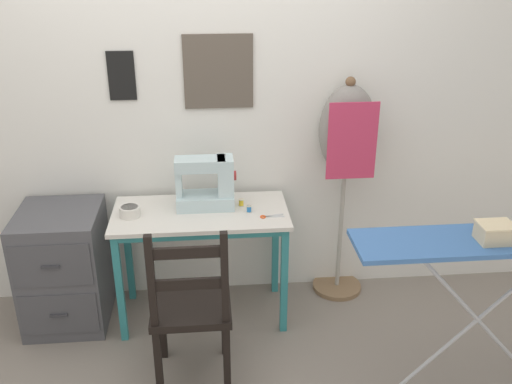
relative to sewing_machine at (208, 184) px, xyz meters
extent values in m
plane|color=gray|center=(-0.05, -0.31, -0.85)|extent=(14.00, 14.00, 0.00)
cube|color=silver|center=(-0.05, 0.26, 0.42)|extent=(10.00, 0.05, 2.55)
cube|color=brown|center=(0.08, 0.22, 0.60)|extent=(0.40, 0.02, 0.42)
cube|color=black|center=(-0.47, 0.23, 0.59)|extent=(0.15, 0.01, 0.28)
cube|color=silver|center=(-0.05, -0.06, -0.16)|extent=(1.01, 0.50, 0.02)
cube|color=teal|center=(-0.05, -0.27, -0.19)|extent=(0.93, 0.03, 0.04)
cube|color=teal|center=(-0.52, -0.27, -0.51)|extent=(0.04, 0.04, 0.68)
cube|color=teal|center=(0.41, -0.27, -0.51)|extent=(0.04, 0.04, 0.68)
cube|color=teal|center=(-0.52, 0.15, -0.51)|extent=(0.04, 0.04, 0.68)
cube|color=teal|center=(0.41, 0.15, -0.51)|extent=(0.04, 0.04, 0.68)
cube|color=silver|center=(-0.02, 0.00, -0.10)|extent=(0.33, 0.18, 0.08)
cube|color=silver|center=(0.10, 0.00, 0.05)|extent=(0.09, 0.15, 0.22)
cube|color=silver|center=(-0.04, 0.00, 0.12)|extent=(0.29, 0.13, 0.07)
cube|color=silver|center=(-0.17, 0.00, 0.01)|extent=(0.04, 0.10, 0.15)
cylinder|color=#B22D2D|center=(0.15, 0.00, 0.05)|extent=(0.02, 0.06, 0.06)
cylinder|color=#99999E|center=(0.10, 0.00, 0.17)|extent=(0.01, 0.01, 0.02)
cylinder|color=silver|center=(-0.45, -0.08, -0.11)|extent=(0.12, 0.12, 0.06)
cylinder|color=gray|center=(-0.45, -0.08, -0.09)|extent=(0.10, 0.10, 0.01)
cube|color=silver|center=(0.37, -0.16, -0.14)|extent=(0.11, 0.03, 0.00)
cube|color=silver|center=(0.37, -0.17, -0.14)|extent=(0.11, 0.02, 0.00)
torus|color=#DB511E|center=(0.30, -0.17, -0.14)|extent=(0.03, 0.03, 0.01)
torus|color=#DB511E|center=(0.30, -0.17, -0.14)|extent=(0.03, 0.03, 0.01)
cylinder|color=yellow|center=(0.19, 0.00, -0.12)|extent=(0.03, 0.03, 0.04)
cylinder|color=beige|center=(0.19, 0.00, -0.10)|extent=(0.03, 0.03, 0.00)
cylinder|color=beige|center=(0.19, 0.00, -0.14)|extent=(0.03, 0.03, 0.00)
cylinder|color=#2875C1|center=(0.23, -0.09, -0.12)|extent=(0.03, 0.03, 0.04)
cylinder|color=beige|center=(0.23, -0.09, -0.10)|extent=(0.03, 0.03, 0.00)
cylinder|color=beige|center=(0.23, -0.09, -0.14)|extent=(0.03, 0.03, 0.00)
cube|color=black|center=(-0.11, -0.60, -0.41)|extent=(0.40, 0.38, 0.04)
cube|color=black|center=(-0.28, -0.44, -0.64)|extent=(0.04, 0.04, 0.42)
cube|color=black|center=(0.06, -0.44, -0.64)|extent=(0.04, 0.04, 0.42)
cube|color=black|center=(-0.28, -0.76, -0.64)|extent=(0.04, 0.04, 0.42)
cube|color=black|center=(0.06, -0.76, -0.64)|extent=(0.04, 0.04, 0.42)
cube|color=black|center=(-0.28, -0.76, -0.15)|extent=(0.04, 0.04, 0.48)
cube|color=black|center=(0.06, -0.76, -0.15)|extent=(0.04, 0.04, 0.48)
cube|color=black|center=(-0.11, -0.76, -0.01)|extent=(0.34, 0.02, 0.06)
cube|color=black|center=(-0.11, -0.76, -0.18)|extent=(0.34, 0.02, 0.06)
cube|color=#4C4C51|center=(-0.87, -0.03, -0.49)|extent=(0.47, 0.49, 0.72)
cube|color=#46464B|center=(-0.87, -0.28, -0.33)|extent=(0.43, 0.01, 0.26)
cube|color=#333338|center=(-0.87, -0.29, -0.33)|extent=(0.10, 0.01, 0.02)
cube|color=#46464B|center=(-0.87, -0.28, -0.65)|extent=(0.43, 0.01, 0.26)
cube|color=#333338|center=(-0.87, -0.29, -0.65)|extent=(0.10, 0.01, 0.02)
cylinder|color=#846647|center=(0.83, 0.14, -0.84)|extent=(0.32, 0.32, 0.03)
cylinder|color=#ADA89E|center=(0.83, 0.14, -0.38)|extent=(0.03, 0.03, 0.89)
ellipsoid|color=gray|center=(0.83, 0.14, 0.26)|extent=(0.34, 0.25, 0.55)
sphere|color=brown|center=(0.83, 0.14, 0.55)|extent=(0.06, 0.06, 0.06)
cube|color=#C63356|center=(0.83, 0.01, 0.23)|extent=(0.29, 0.01, 0.46)
cube|color=#3D6BAD|center=(1.30, -0.84, 0.02)|extent=(1.30, 0.30, 0.02)
cylinder|color=#B7B7BC|center=(1.30, -0.84, -0.42)|extent=(0.79, 0.02, 0.88)
cylinder|color=#B7B7BC|center=(1.30, -0.84, -0.42)|extent=(0.79, 0.02, 0.88)
cube|color=beige|center=(1.28, -0.87, 0.08)|extent=(0.15, 0.12, 0.08)
cube|color=beige|center=(1.28, -0.87, 0.12)|extent=(0.16, 0.12, 0.01)
camera|label=1|loc=(0.00, -3.04, 1.29)|focal=40.00mm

